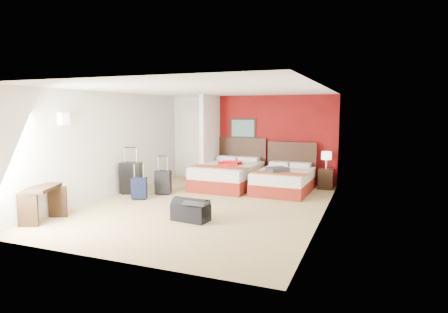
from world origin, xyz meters
The scene contains 17 objects.
ground centered at (0.00, 0.00, 0.00)m, with size 6.50×6.50×0.00m, color tan.
room_walls centered at (-1.40, 1.42, 1.26)m, with size 5.02×6.52×2.50m.
red_accent_panel centered at (0.75, 3.23, 1.25)m, with size 3.50×0.04×2.50m, color maroon.
partition_wall centered at (-1.00, 2.61, 1.25)m, with size 0.12×1.20×2.50m, color silver.
entry_door centered at (-1.75, 3.20, 1.02)m, with size 0.82×0.06×2.05m, color silver.
bed_left centered at (-0.25, 2.09, 0.31)m, with size 1.46×2.08×0.62m, color white.
bed_right centered at (1.29, 2.04, 0.28)m, with size 1.29×1.85×0.55m, color silver.
red_suitcase_open centered at (-0.15, 1.99, 0.67)m, with size 0.51×0.71×0.09m, color red.
jacket_bundle centered at (1.19, 1.74, 0.61)m, with size 0.49×0.39×0.12m, color #393A3E.
nightstand centered at (2.24, 2.83, 0.26)m, with size 0.38×0.38×0.53m, color black.
table_lamp centered at (2.24, 2.83, 0.76)m, with size 0.26×0.26×0.46m, color white.
suitcase_black centered at (-2.20, 0.43, 0.38)m, with size 0.51×0.32×0.76m, color black.
suitcase_charcoal centered at (-1.43, 0.68, 0.28)m, with size 0.38×0.24×0.56m, color black.
suitcase_navy centered at (-1.67, -0.01, 0.24)m, with size 0.35×0.21×0.48m, color black.
duffel_bag centered at (0.22, -1.12, 0.18)m, with size 0.69×0.37×0.35m, color black.
jacket_draped centered at (0.37, -1.17, 0.38)m, with size 0.42×0.36×0.06m, color #333338.
desk centered at (-2.30, -2.19, 0.34)m, with size 0.40×0.80×0.67m, color black.
Camera 1 is at (3.36, -7.37, 2.06)m, focal length 30.44 mm.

